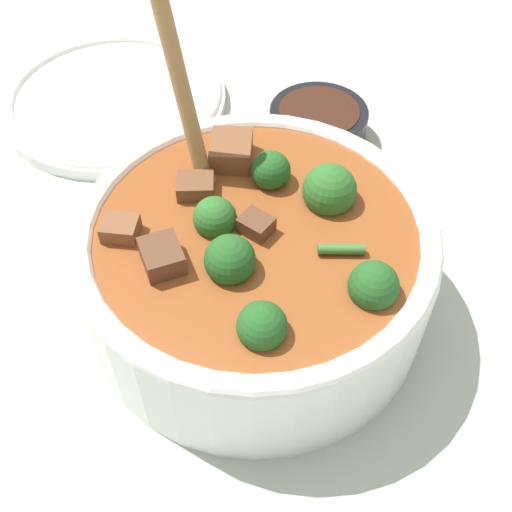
{
  "coord_description": "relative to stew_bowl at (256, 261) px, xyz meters",
  "views": [
    {
      "loc": [
        0.29,
        0.06,
        0.41
      ],
      "look_at": [
        0.0,
        0.0,
        0.06
      ],
      "focal_mm": 45.0,
      "sensor_mm": 36.0,
      "label": 1
    }
  ],
  "objects": [
    {
      "name": "condiment_bowl",
      "position": [
        -0.21,
        0.02,
        -0.03
      ],
      "size": [
        0.09,
        0.09,
        0.03
      ],
      "color": "black",
      "rests_on": "ground_plane"
    },
    {
      "name": "empty_plate",
      "position": [
        -0.22,
        -0.2,
        -0.04
      ],
      "size": [
        0.23,
        0.23,
        0.02
      ],
      "color": "white",
      "rests_on": "ground_plane"
    },
    {
      "name": "ground_plane",
      "position": [
        0.0,
        0.0,
        -0.05
      ],
      "size": [
        4.0,
        4.0,
        0.0
      ],
      "primitive_type": "plane",
      "color": "#ADBCAD"
    },
    {
      "name": "stew_bowl",
      "position": [
        0.0,
        0.0,
        0.0
      ],
      "size": [
        0.26,
        0.26,
        0.26
      ],
      "color": "white",
      "rests_on": "ground_plane"
    }
  ]
}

